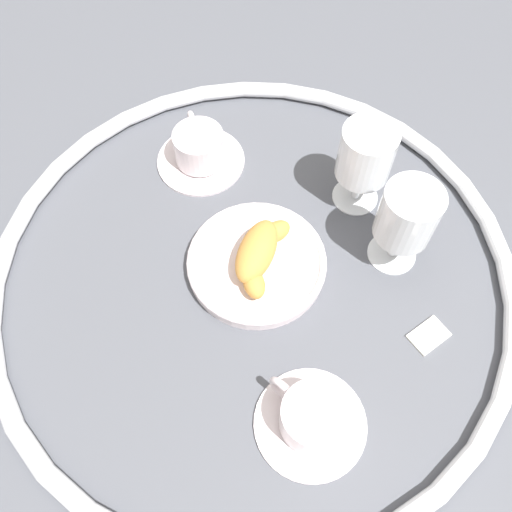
% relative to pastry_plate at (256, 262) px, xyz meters
% --- Properties ---
extents(ground_plane, '(2.20, 2.20, 0.00)m').
position_rel_pastry_plate_xyz_m(ground_plane, '(0.02, 0.00, -0.01)').
color(ground_plane, '#4C4F56').
extents(table_chrome_rim, '(0.72, 0.72, 0.02)m').
position_rel_pastry_plate_xyz_m(table_chrome_rim, '(0.02, 0.00, 0.00)').
color(table_chrome_rim, silver).
rests_on(table_chrome_rim, ground_plane).
extents(pastry_plate, '(0.19, 0.19, 0.02)m').
position_rel_pastry_plate_xyz_m(pastry_plate, '(0.00, 0.00, 0.00)').
color(pastry_plate, silver).
rests_on(pastry_plate, ground_plane).
extents(croissant_large, '(0.14, 0.06, 0.04)m').
position_rel_pastry_plate_xyz_m(croissant_large, '(0.00, 0.00, 0.03)').
color(croissant_large, '#CC893D').
rests_on(croissant_large, pastry_plate).
extents(coffee_cup_near, '(0.14, 0.14, 0.06)m').
position_rel_pastry_plate_xyz_m(coffee_cup_near, '(-0.15, -0.14, 0.01)').
color(coffee_cup_near, silver).
rests_on(coffee_cup_near, ground_plane).
extents(coffee_cup_far, '(0.14, 0.14, 0.06)m').
position_rel_pastry_plate_xyz_m(coffee_cup_far, '(0.18, 0.13, 0.01)').
color(coffee_cup_far, silver).
rests_on(coffee_cup_far, ground_plane).
extents(juice_glass_left, '(0.08, 0.08, 0.14)m').
position_rel_pastry_plate_xyz_m(juice_glass_left, '(-0.16, 0.10, 0.08)').
color(juice_glass_left, white).
rests_on(juice_glass_left, ground_plane).
extents(juice_glass_right, '(0.08, 0.08, 0.14)m').
position_rel_pastry_plate_xyz_m(juice_glass_right, '(-0.08, 0.17, 0.08)').
color(juice_glass_right, white).
rests_on(juice_glass_right, ground_plane).
extents(sugar_packet, '(0.06, 0.06, 0.01)m').
position_rel_pastry_plate_xyz_m(sugar_packet, '(0.02, 0.25, -0.01)').
color(sugar_packet, white).
rests_on(sugar_packet, ground_plane).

